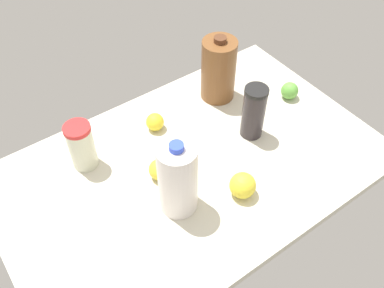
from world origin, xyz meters
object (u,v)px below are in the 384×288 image
milk_jug (178,178)px  lime_beside_bowl (290,91)px  chocolate_milk_jug (218,70)px  shaker_bottle (253,112)px  lemon_near_front (155,122)px  lemon_far_back (243,185)px  lemon_loose (160,169)px  tumbler_cup (82,146)px

milk_jug → lime_beside_bowl: bearing=14.6°
chocolate_milk_jug → lime_beside_bowl: 27.58cm
shaker_bottle → lemon_near_front: 33.03cm
chocolate_milk_jug → lemon_far_back: chocolate_milk_jug is taller
milk_jug → lemon_loose: milk_jug is taller
lime_beside_bowl → lemon_loose: 58.51cm
tumbler_cup → lemon_far_back: 50.08cm
milk_jug → lime_beside_bowl: 62.18cm
shaker_bottle → milk_jug: milk_jug is taller
shaker_bottle → chocolate_milk_jug: size_ratio=0.78×
lemon_far_back → lime_beside_bowl: bearing=29.0°
chocolate_milk_jug → lemon_near_front: size_ratio=4.07×
chocolate_milk_jug → lime_beside_bowl: bearing=-38.4°
lime_beside_bowl → lemon_loose: size_ratio=0.94×
lime_beside_bowl → lemon_loose: lemon_loose is taller
lemon_near_front → shaker_bottle: bearing=-39.1°
tumbler_cup → lime_beside_bowl: bearing=-11.0°
shaker_bottle → lemon_far_back: 26.52cm
chocolate_milk_jug → milk_jug: (-39.00, -31.76, 0.52)cm
shaker_bottle → lime_beside_bowl: bearing=13.3°
lime_beside_bowl → tumbler_cup: bearing=169.0°
shaker_bottle → lemon_loose: 35.76cm
shaker_bottle → lime_beside_bowl: 24.79cm
milk_jug → lemon_far_back: bearing=-24.1°
milk_jug → lime_beside_bowl: (59.54, 15.46, -9.04)cm
chocolate_milk_jug → lemon_near_front: 29.18cm
chocolate_milk_jug → tumbler_cup: size_ratio=1.52×
lemon_far_back → lemon_loose: bearing=129.7°
lemon_near_front → tumbler_cup: bearing=-179.1°
shaker_bottle → lemon_near_front: bearing=140.9°
lime_beside_bowl → shaker_bottle: bearing=-166.7°
shaker_bottle → milk_jug: (-36.28, -9.97, 2.47)cm
milk_jug → shaker_bottle: bearing=15.4°
lime_beside_bowl → milk_jug: bearing=-165.4°
milk_jug → lemon_near_front: size_ratio=4.24×
chocolate_milk_jug → lemon_far_back: size_ratio=3.14×
lemon_loose → shaker_bottle: bearing=-3.1°
lime_beside_bowl → lemon_far_back: (-42.07, -23.29, 0.82)cm
tumbler_cup → milk_jug: bearing=-63.2°
chocolate_milk_jug → milk_jug: milk_jug is taller
lemon_near_front → lemon_loose: (-10.01, -18.49, 0.27)cm
chocolate_milk_jug → lime_beside_bowl: chocolate_milk_jug is taller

